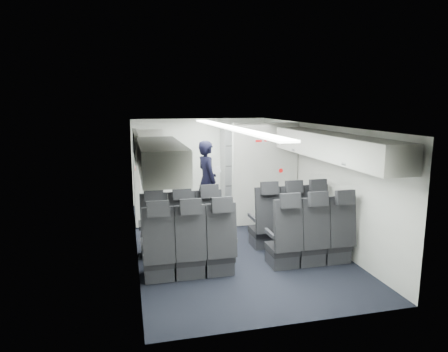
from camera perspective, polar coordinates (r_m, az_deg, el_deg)
name	(u,v)px	position (r m, az deg, el deg)	size (l,w,h in m)	color
cabin_shell	(229,181)	(7.32, 0.74, -0.75)	(3.41, 6.01, 2.16)	black
seat_row_front	(237,228)	(7.00, 1.83, -7.38)	(3.33, 0.56, 1.24)	black
seat_row_mid	(252,245)	(6.19, 4.09, -9.84)	(3.33, 0.56, 1.24)	black
overhead_bin_left_rear	(160,159)	(5.02, -9.08, 2.44)	(0.53, 1.80, 0.40)	silver
overhead_bin_left_front_open	(149,152)	(6.76, -10.65, 3.39)	(0.64, 1.70, 0.72)	#9E9E93
overhead_bin_right_rear	(361,152)	(5.93, 19.00, 3.23)	(0.53, 1.80, 0.40)	silver
overhead_bin_right_front	(307,141)	(7.46, 11.76, 4.95)	(0.53, 1.70, 0.40)	silver
bulkhead_partition	(265,174)	(8.37, 5.88, 0.27)	(1.40, 0.15, 2.13)	silver
galley_unit	(239,166)	(10.18, 2.10, 1.43)	(0.85, 0.52, 1.90)	#939399
boarding_door	(136,179)	(8.66, -12.44, -0.39)	(0.12, 1.27, 1.86)	silver
flight_attendant	(207,180)	(8.73, -2.45, -0.62)	(0.64, 0.42, 1.74)	black
carry_on_bag	(150,145)	(6.98, -10.56, 4.33)	(0.36, 0.25, 0.22)	black
papers	(216,170)	(8.67, -1.17, 0.88)	(0.20, 0.02, 0.14)	white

